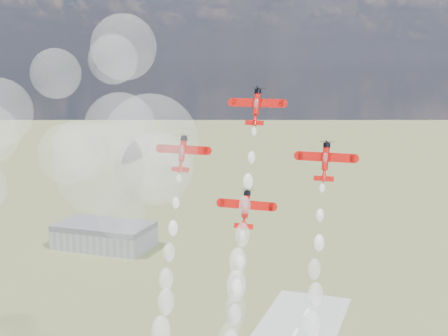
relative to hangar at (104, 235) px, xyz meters
The scene contains 7 objects.
hangar is the anchor object (origin of this frame).
plane_lead 219.11m from the hangar, 50.32° to the right, with size 11.29×4.91×7.78m.
plane_left 209.22m from the hangar, 54.50° to the right, with size 11.29×4.91×7.78m.
plane_right 227.60m from the hangar, 47.76° to the right, with size 11.29×4.91×7.78m.
plane_slot 217.53m from the hangar, 51.60° to the right, with size 11.29×4.91×7.78m.
smoke_trail_lead 218.05m from the hangar, 52.91° to the right, with size 5.44×19.25×48.39m.
drifted_smoke_cloud 193.76m from the hangar, 60.47° to the right, with size 70.69×33.65×53.56m.
Camera 1 is at (46.02, -102.25, 100.68)m, focal length 50.00 mm.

